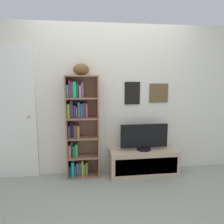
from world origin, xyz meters
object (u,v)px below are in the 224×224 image
object	(u,v)px
television	(144,137)
door	(8,114)
tv_stand	(143,162)
bookshelf	(79,128)
football	(81,69)

from	to	relation	value
television	door	world-z (taller)	door
tv_stand	bookshelf	bearing A→B (deg)	174.63
bookshelf	tv_stand	distance (m)	1.14
bookshelf	football	size ratio (longest dim) A/B	6.03
tv_stand	television	xyz separation A→B (m)	(0.00, 0.00, 0.40)
bookshelf	door	bearing A→B (deg)	175.82
television	door	bearing A→B (deg)	175.27
football	bookshelf	bearing A→B (deg)	148.37
football	tv_stand	world-z (taller)	football
tv_stand	television	distance (m)	0.40
television	door	distance (m)	2.08
bookshelf	door	size ratio (longest dim) A/B	0.79
football	television	world-z (taller)	football
tv_stand	door	xyz separation A→B (m)	(-2.03, 0.17, 0.79)
door	tv_stand	bearing A→B (deg)	-4.76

